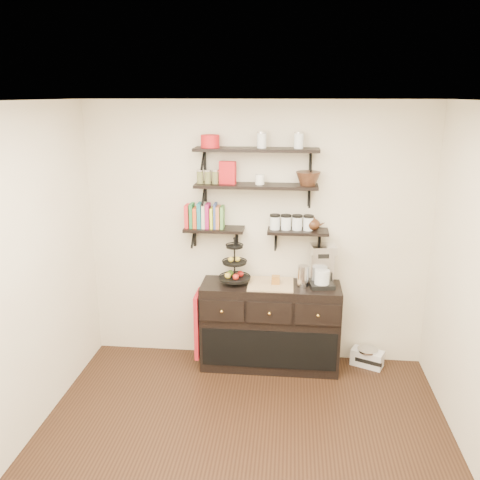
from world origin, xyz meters
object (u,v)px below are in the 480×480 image
Objects in this scene: sideboard at (270,326)px; fruit_stand at (235,268)px; coffee_maker at (322,266)px; radio at (367,357)px.

fruit_stand reaches higher than sideboard.
sideboard is at bearing -0.49° from fruit_stand.
fruit_stand is at bearing 179.51° from sideboard.
coffee_maker reaches higher than sideboard.
sideboard reaches higher than radio.
fruit_stand is 1.29× the size of radio.
coffee_maker is at bearing 3.34° from sideboard.
fruit_stand is 1.07× the size of coffee_maker.
sideboard is at bearing -150.86° from radio.
sideboard is 1.08m from radio.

